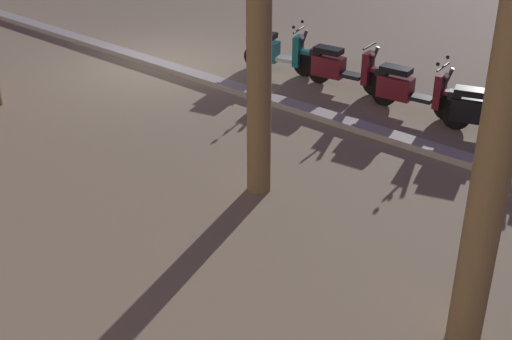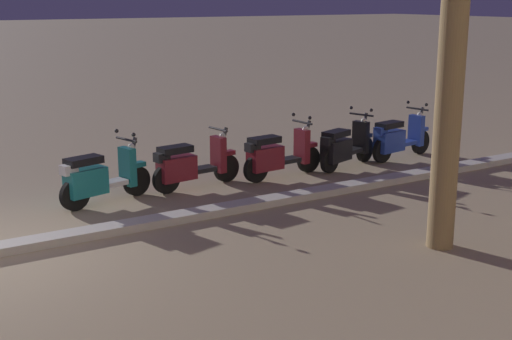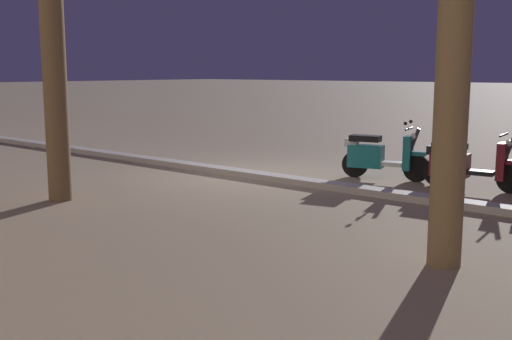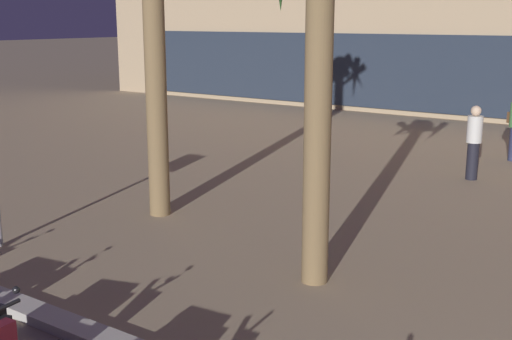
{
  "view_description": "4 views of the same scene",
  "coord_description": "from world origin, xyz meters",
  "px_view_note": "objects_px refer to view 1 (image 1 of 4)",
  "views": [
    {
      "loc": [
        -11.7,
        10.19,
        5.31
      ],
      "look_at": [
        -6.29,
        3.83,
        0.95
      ],
      "focal_mm": 48.94,
      "sensor_mm": 36.0,
      "label": 1
    },
    {
      "loc": [
        1.46,
        9.38,
        3.37
      ],
      "look_at": [
        -2.96,
        2.26,
        1.29
      ],
      "focal_mm": 49.17,
      "sensor_mm": 36.0,
      "label": 2
    },
    {
      "loc": [
        -8.25,
        9.31,
        2.13
      ],
      "look_at": [
        -3.44,
        3.63,
        0.93
      ],
      "focal_mm": 43.54,
      "sensor_mm": 36.0,
      "label": 3
    },
    {
      "loc": [
        -1.32,
        -4.58,
        3.56
      ],
      "look_at": [
        -6.82,
        3.3,
        1.35
      ],
      "focal_mm": 46.22,
      "sensor_mm": 36.0,
      "label": 4
    }
  ],
  "objects_px": {
    "scooter_black_second_in_line": "(486,110)",
    "scooter_maroon_tail_end": "(409,89)",
    "scooter_teal_mid_front": "(274,51)",
    "scooter_maroon_lead_nearest": "(341,67)"
  },
  "relations": [
    {
      "from": "scooter_maroon_tail_end",
      "to": "scooter_teal_mid_front",
      "type": "bearing_deg",
      "value": -1.88
    },
    {
      "from": "scooter_black_second_in_line",
      "to": "scooter_teal_mid_front",
      "type": "distance_m",
      "value": 5.06
    },
    {
      "from": "scooter_maroon_tail_end",
      "to": "scooter_teal_mid_front",
      "type": "relative_size",
      "value": 1.06
    },
    {
      "from": "scooter_maroon_lead_nearest",
      "to": "scooter_teal_mid_front",
      "type": "relative_size",
      "value": 1.06
    },
    {
      "from": "scooter_teal_mid_front",
      "to": "scooter_maroon_lead_nearest",
      "type": "bearing_deg",
      "value": -177.04
    },
    {
      "from": "scooter_black_second_in_line",
      "to": "scooter_teal_mid_front",
      "type": "bearing_deg",
      "value": -1.69
    },
    {
      "from": "scooter_maroon_lead_nearest",
      "to": "scooter_teal_mid_front",
      "type": "xyz_separation_m",
      "value": [
        1.73,
        0.09,
        0.01
      ]
    },
    {
      "from": "scooter_maroon_tail_end",
      "to": "scooter_maroon_lead_nearest",
      "type": "distance_m",
      "value": 1.75
    },
    {
      "from": "scooter_black_second_in_line",
      "to": "scooter_maroon_tail_end",
      "type": "bearing_deg",
      "value": -1.29
    },
    {
      "from": "scooter_maroon_tail_end",
      "to": "scooter_maroon_lead_nearest",
      "type": "bearing_deg",
      "value": -6.66
    }
  ]
}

